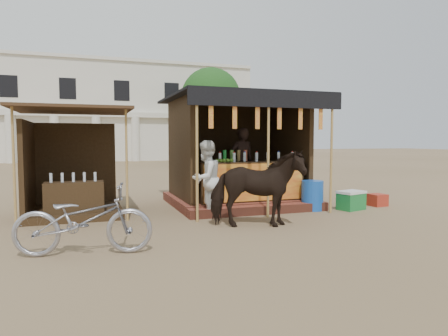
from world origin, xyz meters
TOP-DOWN VIEW (x-y plane):
  - ground at (0.00, 0.00)m, footprint 120.00×120.00m
  - main_stall at (1.01, 3.36)m, footprint 3.60×3.61m
  - secondary_stall at (-3.17, 3.24)m, footprint 2.40×2.40m
  - cow at (0.35, 0.68)m, footprint 1.93×1.26m
  - motorbike at (-2.79, -0.19)m, footprint 2.07×1.00m
  - bystander at (-0.28, 2.00)m, footprint 1.04×1.00m
  - blue_barrel at (2.39, 2.00)m, footprint 0.62×0.62m
  - red_crate at (4.30, 2.00)m, footprint 0.43×0.43m
  - cooler at (3.31, 1.74)m, footprint 0.74×0.60m
  - background_building at (-2.00, 29.94)m, footprint 26.00×7.45m
  - tree at (5.81, 22.14)m, footprint 4.50×4.40m

SIDE VIEW (x-z plane):
  - ground at x=0.00m, z-range 0.00..0.00m
  - red_crate at x=4.30m, z-range 0.00..0.31m
  - cooler at x=3.31m, z-range 0.00..0.46m
  - blue_barrel at x=2.39m, z-range 0.00..0.71m
  - motorbike at x=-2.79m, z-range 0.00..1.04m
  - cow at x=0.35m, z-range 0.00..1.50m
  - bystander at x=-0.28m, z-range 0.00..1.68m
  - secondary_stall at x=-3.17m, z-range -0.34..2.04m
  - main_stall at x=1.01m, z-range -0.36..2.42m
  - background_building at x=-2.00m, z-range -0.11..8.07m
  - tree at x=5.81m, z-range 1.13..8.13m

